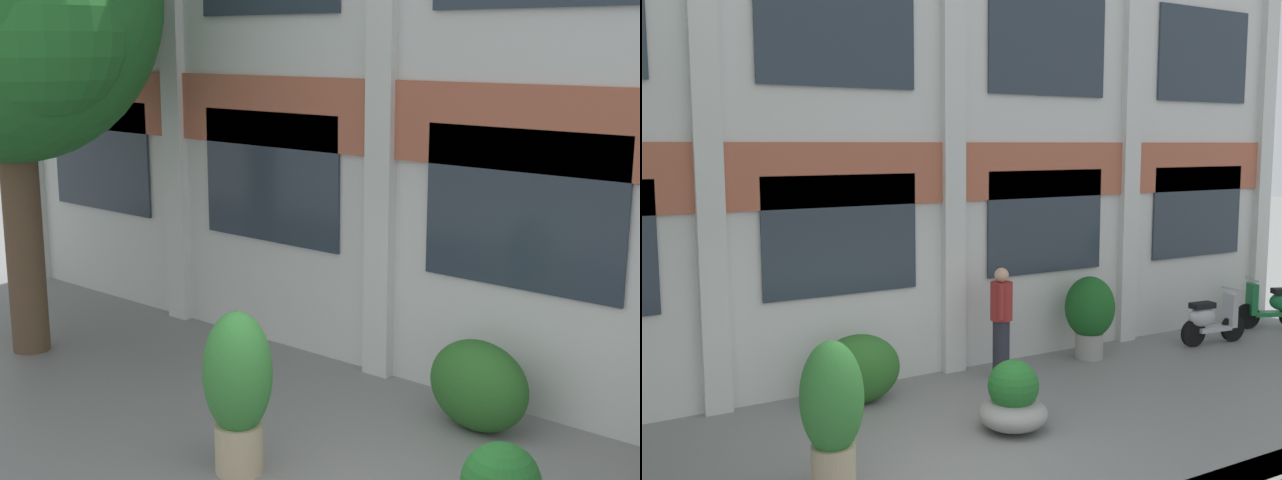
% 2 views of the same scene
% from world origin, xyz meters
% --- Properties ---
extents(ground_plane, '(80.00, 80.00, 0.00)m').
position_xyz_m(ground_plane, '(0.00, 0.00, 0.00)').
color(ground_plane, slate).
extents(apartment_facade, '(18.33, 0.64, 7.77)m').
position_xyz_m(apartment_facade, '(0.00, 3.15, 3.87)').
color(apartment_facade, silver).
rests_on(apartment_facade, ground).
extents(potted_plant_fluted_column, '(0.65, 0.65, 1.57)m').
position_xyz_m(potted_plant_fluted_column, '(-1.30, -0.02, 0.90)').
color(potted_plant_fluted_column, tan).
rests_on(potted_plant_fluted_column, ground).
extents(potted_plant_wide_bowl, '(0.87, 0.87, 0.88)m').
position_xyz_m(potted_plant_wide_bowl, '(1.21, 0.39, 0.37)').
color(potted_plant_wide_bowl, gray).
rests_on(potted_plant_wide_bowl, ground).
extents(potted_plant_stone_basin, '(0.82, 0.82, 1.37)m').
position_xyz_m(potted_plant_stone_basin, '(4.08, 2.32, 0.78)').
color(potted_plant_stone_basin, gray).
rests_on(potted_plant_stone_basin, ground).
extents(scooter_near_curb, '(1.29, 0.74, 0.98)m').
position_xyz_m(scooter_near_curb, '(8.47, 2.08, 0.44)').
color(scooter_near_curb, black).
rests_on(scooter_near_curb, ground).
extents(scooter_second_parked, '(1.38, 0.50, 0.98)m').
position_xyz_m(scooter_second_parked, '(6.49, 1.88, 0.44)').
color(scooter_second_parked, black).
rests_on(scooter_second_parked, ground).
extents(resident_by_doorway, '(0.34, 0.45, 1.67)m').
position_xyz_m(resident_by_doorway, '(2.31, 2.29, 0.90)').
color(resident_by_doorway, '#282833').
rests_on(resident_by_doorway, ground).
extents(topiary_hedge, '(1.24, 0.84, 0.96)m').
position_xyz_m(topiary_hedge, '(-0.06, 2.24, 0.48)').
color(topiary_hedge, '#286023').
rests_on(topiary_hedge, ground).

